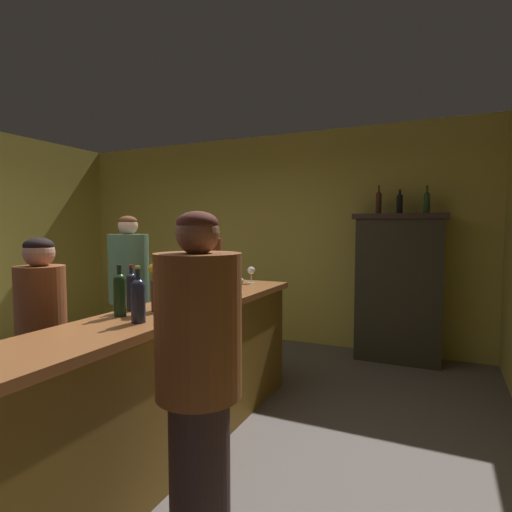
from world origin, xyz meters
The scene contains 21 objects.
floor centered at (0.00, 0.00, 0.00)m, with size 7.65×7.65×0.00m, color #655C57.
wall_back centered at (0.00, 3.00, 1.39)m, with size 5.99×0.12×2.79m, color gold.
bar_counter centered at (0.69, -0.08, 0.51)m, with size 0.53×3.15×1.01m.
display_cabinet centered at (1.88, 2.69, 0.88)m, with size 1.02×0.45×1.70m.
wine_bottle_riesling centered at (0.78, -0.45, 1.15)m, with size 0.08×0.08×0.32m.
wine_bottle_merlot centered at (0.52, -0.21, 1.14)m, with size 0.07×0.07×0.30m.
wine_bottle_pinot centered at (0.56, -0.36, 1.15)m, with size 0.07×0.07×0.31m.
wine_bottle_syrah centered at (0.62, 0.26, 1.14)m, with size 0.08×0.08×0.30m.
wine_glass_front centered at (0.82, 0.73, 1.10)m, with size 0.07×0.07×0.13m.
wine_glass_mid centered at (0.51, 0.44, 1.12)m, with size 0.07×0.07×0.16m.
wine_glass_rear centered at (0.65, 1.30, 1.12)m, with size 0.07×0.07×0.16m.
wine_glass_spare centered at (0.63, 0.02, 1.12)m, with size 0.07×0.07×0.16m.
flower_arrangement centered at (0.68, -0.13, 1.21)m, with size 0.13×0.13×0.38m.
cheese_plate centered at (0.81, 0.37, 1.01)m, with size 0.19×0.19×0.01m, color white.
display_bottle_left centered at (1.64, 2.69, 1.84)m, with size 0.07×0.07×0.33m.
display_bottle_midleft centered at (1.87, 2.69, 1.83)m, with size 0.07×0.07×0.28m.
display_bottle_center centered at (2.15, 2.69, 1.83)m, with size 0.07×0.07×0.31m.
patron_tall centered at (-0.32, 0.70, 0.90)m, with size 0.37×0.37×1.65m.
patron_by_cabinet centered at (0.02, 1.48, 0.87)m, with size 0.38×0.38×1.61m.
patron_near_entrance centered at (0.02, -0.48, 0.83)m, with size 0.30×0.30×1.48m.
bartender centered at (1.38, -0.76, 0.88)m, with size 0.38×0.38×1.61m.
Camera 1 is at (2.33, -2.23, 1.54)m, focal length 28.61 mm.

